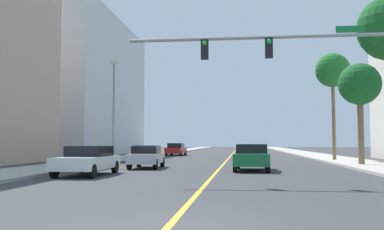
# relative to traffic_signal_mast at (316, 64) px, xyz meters

# --- Properties ---
(ground) EXTENTS (192.00, 192.00, 0.00)m
(ground) POSITION_rel_traffic_signal_mast_xyz_m (-4.41, 32.12, -4.82)
(ground) COLOR #38383A
(sidewalk_left) EXTENTS (3.96, 168.00, 0.15)m
(sidewalk_left) POSITION_rel_traffic_signal_mast_xyz_m (-14.10, 32.12, -4.74)
(sidewalk_left) COLOR #9E9B93
(sidewalk_left) RESTS_ON ground
(sidewalk_right) EXTENTS (3.96, 168.00, 0.15)m
(sidewalk_right) POSITION_rel_traffic_signal_mast_xyz_m (5.27, 32.12, -4.74)
(sidewalk_right) COLOR #B2ADA3
(sidewalk_right) RESTS_ON ground
(lane_marking_center) EXTENTS (0.16, 144.00, 0.01)m
(lane_marking_center) POSITION_rel_traffic_signal_mast_xyz_m (-4.41, 32.12, -4.81)
(lane_marking_center) COLOR yellow
(lane_marking_center) RESTS_ON ground
(building_left_far) EXTENTS (11.11, 26.81, 17.76)m
(building_left_far) POSITION_rel_traffic_signal_mast_xyz_m (-24.56, 37.59, 4.06)
(building_left_far) COLOR silver
(building_left_far) RESTS_ON ground
(traffic_signal_mast) EXTENTS (11.67, 0.36, 6.28)m
(traffic_signal_mast) POSITION_rel_traffic_signal_mast_xyz_m (0.00, 0.00, 0.00)
(traffic_signal_mast) COLOR gray
(traffic_signal_mast) RESTS_ON sidewalk_right
(street_lamp) EXTENTS (0.56, 0.28, 7.56)m
(street_lamp) POSITION_rel_traffic_signal_mast_xyz_m (-12.62, 13.30, -0.47)
(street_lamp) COLOR gray
(street_lamp) RESTS_ON sidewalk_left
(palm_mid) EXTENTS (2.78, 2.78, 6.69)m
(palm_mid) POSITION_rel_traffic_signal_mast_xyz_m (4.74, 11.55, 0.52)
(palm_mid) COLOR brown
(palm_mid) RESTS_ON sidewalk_right
(palm_far) EXTENTS (2.84, 2.84, 8.87)m
(palm_far) POSITION_rel_traffic_signal_mast_xyz_m (4.49, 18.83, 2.68)
(palm_far) COLOR brown
(palm_far) RESTS_ON sidewalk_right
(car_yellow) EXTENTS (1.91, 3.94, 1.34)m
(car_yellow) POSITION_rel_traffic_signal_mast_xyz_m (-10.53, 15.43, -4.10)
(car_yellow) COLOR gold
(car_yellow) RESTS_ON ground
(car_green) EXTENTS (2.06, 4.58, 1.48)m
(car_green) POSITION_rel_traffic_signal_mast_xyz_m (-2.51, 6.48, -4.06)
(car_green) COLOR #196638
(car_green) RESTS_ON ground
(car_red) EXTENTS (2.03, 4.52, 1.47)m
(car_red) POSITION_rel_traffic_signal_mast_xyz_m (-10.87, 32.61, -4.06)
(car_red) COLOR red
(car_red) RESTS_ON ground
(car_silver) EXTENTS (1.91, 4.10, 1.36)m
(car_silver) POSITION_rel_traffic_signal_mast_xyz_m (-8.86, 7.91, -4.11)
(car_silver) COLOR #BCBCC1
(car_silver) RESTS_ON ground
(car_black) EXTENTS (1.75, 3.97, 1.36)m
(car_black) POSITION_rel_traffic_signal_mast_xyz_m (-2.78, 20.33, -4.11)
(car_black) COLOR black
(car_black) RESTS_ON ground
(car_white) EXTENTS (1.96, 4.49, 1.41)m
(car_white) POSITION_rel_traffic_signal_mast_xyz_m (-10.42, 2.00, -4.08)
(car_white) COLOR white
(car_white) RESTS_ON ground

